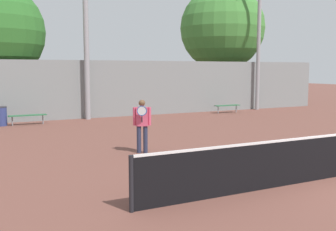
{
  "coord_description": "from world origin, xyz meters",
  "views": [
    {
      "loc": [
        -7.84,
        -6.66,
        2.67
      ],
      "look_at": [
        -1.52,
        5.98,
        1.0
      ],
      "focal_mm": 42.0,
      "sensor_mm": 36.0,
      "label": 1
    }
  ],
  "objects_px": {
    "bench_by_gate": "(227,106)",
    "light_pole_far_right": "(86,23)",
    "light_pole_near_left": "(259,23)",
    "tennis_player": "(142,123)",
    "tree_green_broad": "(222,28)",
    "bench_adjacent_court": "(28,116)",
    "trash_bin": "(1,116)",
    "tennis_net": "(332,156)"
  },
  "relations": [
    {
      "from": "tennis_player",
      "to": "light_pole_far_right",
      "type": "height_order",
      "value": "light_pole_far_right"
    },
    {
      "from": "bench_adjacent_court",
      "to": "light_pole_far_right",
      "type": "xyz_separation_m",
      "value": [
        3.17,
        0.82,
        4.61
      ]
    },
    {
      "from": "trash_bin",
      "to": "tree_green_broad",
      "type": "xyz_separation_m",
      "value": [
        15.47,
        4.44,
        5.18
      ]
    },
    {
      "from": "light_pole_near_left",
      "to": "bench_adjacent_court",
      "type": "bearing_deg",
      "value": -176.72
    },
    {
      "from": "light_pole_near_left",
      "to": "trash_bin",
      "type": "xyz_separation_m",
      "value": [
        -15.75,
        -0.65,
        -5.19
      ]
    },
    {
      "from": "light_pole_near_left",
      "to": "tennis_player",
      "type": "bearing_deg",
      "value": -142.86
    },
    {
      "from": "tennis_net",
      "to": "trash_bin",
      "type": "height_order",
      "value": "tennis_net"
    },
    {
      "from": "trash_bin",
      "to": "tennis_player",
      "type": "bearing_deg",
      "value": -67.11
    },
    {
      "from": "tennis_player",
      "to": "tree_green_broad",
      "type": "distance_m",
      "value": 18.2
    },
    {
      "from": "tennis_net",
      "to": "trash_bin",
      "type": "bearing_deg",
      "value": 116.56
    },
    {
      "from": "tennis_player",
      "to": "light_pole_near_left",
      "type": "relative_size",
      "value": 0.18
    },
    {
      "from": "tennis_net",
      "to": "trash_bin",
      "type": "relative_size",
      "value": 11.53
    },
    {
      "from": "bench_by_gate",
      "to": "tree_green_broad",
      "type": "relative_size",
      "value": 0.19
    },
    {
      "from": "light_pole_near_left",
      "to": "trash_bin",
      "type": "height_order",
      "value": "light_pole_near_left"
    },
    {
      "from": "light_pole_far_right",
      "to": "trash_bin",
      "type": "relative_size",
      "value": 9.48
    },
    {
      "from": "tennis_net",
      "to": "light_pole_far_right",
      "type": "bearing_deg",
      "value": 99.51
    },
    {
      "from": "tree_green_broad",
      "to": "bench_by_gate",
      "type": "bearing_deg",
      "value": -120.21
    },
    {
      "from": "tennis_player",
      "to": "light_pole_far_right",
      "type": "xyz_separation_m",
      "value": [
        0.71,
        9.18,
        4.07
      ]
    },
    {
      "from": "bench_by_gate",
      "to": "tree_green_broad",
      "type": "distance_m",
      "value": 7.47
    },
    {
      "from": "trash_bin",
      "to": "light_pole_far_right",
      "type": "bearing_deg",
      "value": 8.33
    },
    {
      "from": "tennis_player",
      "to": "bench_adjacent_court",
      "type": "distance_m",
      "value": 8.73
    },
    {
      "from": "bench_by_gate",
      "to": "light_pole_near_left",
      "type": "xyz_separation_m",
      "value": [
        2.98,
        0.84,
        5.22
      ]
    },
    {
      "from": "bench_adjacent_court",
      "to": "tree_green_broad",
      "type": "height_order",
      "value": "tree_green_broad"
    },
    {
      "from": "light_pole_far_right",
      "to": "trash_bin",
      "type": "xyz_separation_m",
      "value": [
        -4.32,
        -0.63,
        -4.58
      ]
    },
    {
      "from": "light_pole_near_left",
      "to": "tree_green_broad",
      "type": "distance_m",
      "value": 3.81
    },
    {
      "from": "bench_adjacent_court",
      "to": "tree_green_broad",
      "type": "bearing_deg",
      "value": 17.93
    },
    {
      "from": "bench_by_gate",
      "to": "tennis_player",
      "type": "bearing_deg",
      "value": -137.63
    },
    {
      "from": "bench_by_gate",
      "to": "light_pole_far_right",
      "type": "bearing_deg",
      "value": 174.44
    },
    {
      "from": "tennis_player",
      "to": "trash_bin",
      "type": "relative_size",
      "value": 1.85
    },
    {
      "from": "tennis_player",
      "to": "light_pole_far_right",
      "type": "distance_m",
      "value": 10.07
    },
    {
      "from": "tree_green_broad",
      "to": "bench_adjacent_court",
      "type": "bearing_deg",
      "value": -162.07
    },
    {
      "from": "tree_green_broad",
      "to": "light_pole_near_left",
      "type": "bearing_deg",
      "value": -85.75
    },
    {
      "from": "bench_by_gate",
      "to": "tree_green_broad",
      "type": "bearing_deg",
      "value": 59.79
    },
    {
      "from": "tree_green_broad",
      "to": "tennis_player",
      "type": "bearing_deg",
      "value": -132.4
    },
    {
      "from": "bench_by_gate",
      "to": "light_pole_near_left",
      "type": "bearing_deg",
      "value": 15.7
    },
    {
      "from": "bench_by_gate",
      "to": "tree_green_broad",
      "type": "xyz_separation_m",
      "value": [
        2.7,
        4.63,
        5.2
      ]
    },
    {
      "from": "tennis_player",
      "to": "bench_by_gate",
      "type": "distance_m",
      "value": 12.42
    },
    {
      "from": "tennis_net",
      "to": "bench_by_gate",
      "type": "height_order",
      "value": "tennis_net"
    },
    {
      "from": "bench_adjacent_court",
      "to": "light_pole_near_left",
      "type": "bearing_deg",
      "value": 3.28
    },
    {
      "from": "trash_bin",
      "to": "tree_green_broad",
      "type": "distance_m",
      "value": 16.91
    },
    {
      "from": "bench_adjacent_court",
      "to": "tennis_player",
      "type": "bearing_deg",
      "value": -73.63
    },
    {
      "from": "bench_adjacent_court",
      "to": "trash_bin",
      "type": "relative_size",
      "value": 1.9
    }
  ]
}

